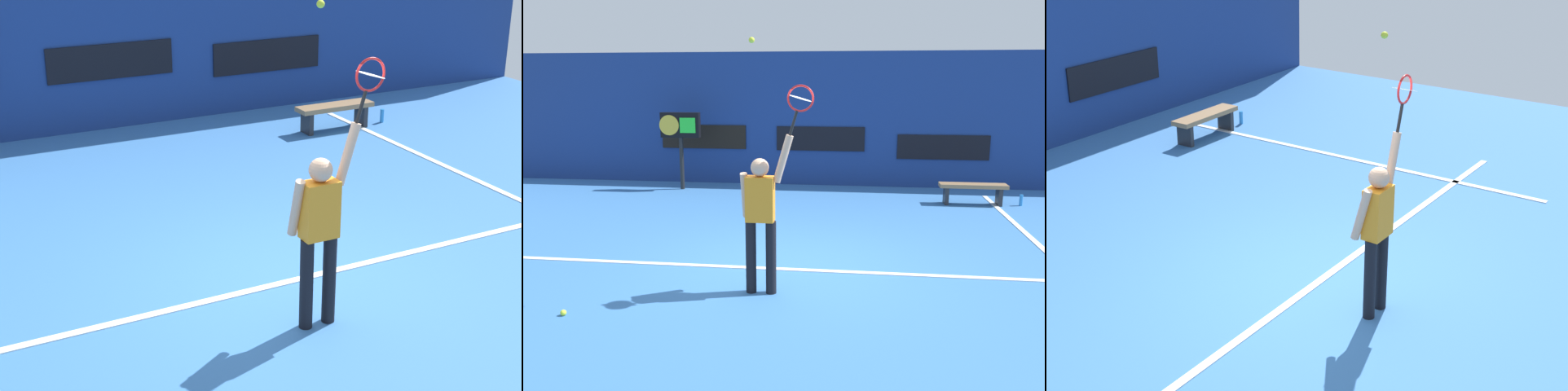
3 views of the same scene
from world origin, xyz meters
TOP-DOWN VIEW (x-y plane):
  - ground_plane at (0.00, 0.00)m, footprint 18.00×18.00m
  - back_wall at (0.00, 6.51)m, footprint 18.00×0.20m
  - sponsor_banner_center at (0.00, 6.39)m, footprint 2.20×0.03m
  - sponsor_banner_starboard at (3.00, 6.39)m, footprint 2.20×0.03m
  - court_baseline at (0.00, -0.06)m, footprint 10.00×0.10m
  - court_sideline at (3.85, 2.00)m, footprint 0.10×7.00m
  - tennis_player at (-0.24, -0.94)m, footprint 0.65×0.31m
  - tennis_racket at (0.23, -0.94)m, footprint 0.39×0.27m
  - tennis_ball at (-0.32, -0.98)m, footprint 0.07×0.07m
  - court_bench at (3.39, 4.59)m, footprint 1.40×0.36m
  - water_bottle at (4.40, 4.59)m, footprint 0.07×0.07m

SIDE VIEW (x-z plane):
  - ground_plane at x=0.00m, z-range 0.00..0.00m
  - court_baseline at x=0.00m, z-range 0.00..0.01m
  - court_sideline at x=3.85m, z-range 0.00..0.01m
  - water_bottle at x=4.40m, z-range 0.00..0.24m
  - court_bench at x=3.39m, z-range 0.11..0.56m
  - tennis_player at x=-0.24m, z-range 0.02..2.00m
  - sponsor_banner_starboard at x=3.00m, z-range 0.71..1.31m
  - sponsor_banner_center at x=0.00m, z-range 0.88..1.48m
  - back_wall at x=0.00m, z-range 0.00..3.31m
  - tennis_racket at x=0.23m, z-range 2.05..2.68m
  - tennis_ball at x=-0.32m, z-range 3.01..3.08m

